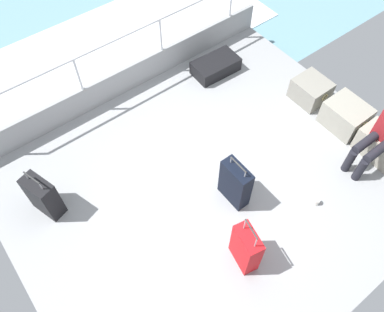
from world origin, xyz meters
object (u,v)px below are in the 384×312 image
(suitcase_3, at_px, (216,66))
(suitcase_4, at_px, (43,196))
(suitcase_0, at_px, (246,248))
(suitcase_1, at_px, (235,183))
(cargo_crate_0, at_px, (311,90))
(cargo_crate_1, at_px, (346,116))
(cargo_crate_2, at_px, (381,145))
(passenger_seated, at_px, (383,134))
(paper_cup, at_px, (316,201))

(suitcase_3, distance_m, suitcase_4, 3.35)
(suitcase_0, distance_m, suitcase_1, 0.84)
(cargo_crate_0, xyz_separation_m, cargo_crate_1, (0.67, 0.00, 0.03))
(suitcase_1, bearing_deg, suitcase_4, -123.36)
(suitcase_1, height_order, suitcase_4, suitcase_1)
(suitcase_3, bearing_deg, suitcase_1, -33.72)
(cargo_crate_2, height_order, passenger_seated, passenger_seated)
(cargo_crate_0, height_order, suitcase_3, cargo_crate_0)
(cargo_crate_1, bearing_deg, suitcase_4, -108.60)
(cargo_crate_0, bearing_deg, suitcase_1, -73.67)
(suitcase_4, bearing_deg, cargo_crate_0, 80.28)
(cargo_crate_2, bearing_deg, suitcase_1, -108.75)
(cargo_crate_1, xyz_separation_m, suitcase_1, (-0.06, -2.07, 0.13))
(cargo_crate_1, xyz_separation_m, cargo_crate_2, (0.63, -0.02, -0.00))
(suitcase_3, bearing_deg, suitcase_0, -33.45)
(cargo_crate_2, relative_size, paper_cup, 6.40)
(passenger_seated, height_order, suitcase_1, passenger_seated)
(suitcase_4, bearing_deg, cargo_crate_1, 71.40)
(suitcase_0, distance_m, suitcase_4, 2.52)
(suitcase_0, relative_size, paper_cup, 8.39)
(suitcase_1, bearing_deg, suitcase_3, 146.28)
(cargo_crate_0, height_order, suitcase_1, suitcase_1)
(suitcase_3, height_order, suitcase_4, suitcase_4)
(cargo_crate_2, bearing_deg, paper_cup, -88.59)
(cargo_crate_1, distance_m, suitcase_0, 2.61)
(suitcase_1, bearing_deg, cargo_crate_0, 106.33)
(cargo_crate_0, bearing_deg, cargo_crate_2, -0.85)
(cargo_crate_0, xyz_separation_m, suitcase_0, (1.31, -2.53, 0.14))
(cargo_crate_1, xyz_separation_m, suitcase_3, (-2.01, -0.77, -0.09))
(paper_cup, bearing_deg, passenger_seated, 91.65)
(paper_cup, bearing_deg, suitcase_1, -132.87)
(passenger_seated, height_order, suitcase_0, passenger_seated)
(passenger_seated, bearing_deg, cargo_crate_2, 90.00)
(cargo_crate_2, xyz_separation_m, suitcase_4, (-2.00, -4.03, 0.11))
(suitcase_1, relative_size, suitcase_3, 1.00)
(suitcase_0, bearing_deg, passenger_seated, 90.24)
(cargo_crate_2, relative_size, suitcase_1, 0.84)
(cargo_crate_0, xyz_separation_m, suitcase_4, (-0.69, -4.05, 0.13))
(passenger_seated, xyz_separation_m, suitcase_4, (-2.00, -3.84, -0.27))
(paper_cup, bearing_deg, suitcase_3, 169.06)
(cargo_crate_1, xyz_separation_m, passenger_seated, (0.63, -0.20, 0.37))
(cargo_crate_2, relative_size, suitcase_3, 0.84)
(cargo_crate_0, bearing_deg, suitcase_0, -62.52)
(cargo_crate_0, relative_size, suitcase_3, 0.70)
(suitcase_1, height_order, suitcase_3, suitcase_1)
(suitcase_0, height_order, suitcase_1, suitcase_0)
(cargo_crate_1, relative_size, suitcase_3, 0.81)
(passenger_seated, bearing_deg, cargo_crate_1, 162.18)
(cargo_crate_2, relative_size, suitcase_0, 0.76)
(cargo_crate_0, distance_m, suitcase_0, 2.85)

